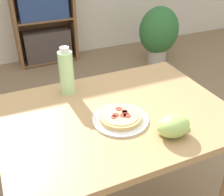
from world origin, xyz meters
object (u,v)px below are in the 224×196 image
object	(u,v)px
potted_plant_floor	(159,32)
drink_bottle	(66,72)
bookshelf	(42,0)
grape_bunch	(174,126)
pizza_on_plate	(120,118)

from	to	relation	value
potted_plant_floor	drink_bottle	bearing A→B (deg)	-135.08
bookshelf	potted_plant_floor	bearing A→B (deg)	-24.87
potted_plant_floor	grape_bunch	bearing A→B (deg)	-121.52
pizza_on_plate	bookshelf	bearing A→B (deg)	86.00
grape_bunch	potted_plant_floor	world-z (taller)	grape_bunch
bookshelf	potted_plant_floor	xyz separation A→B (m)	(1.28, -0.59, -0.38)
grape_bunch	drink_bottle	xyz separation A→B (m)	(-0.30, 0.52, 0.07)
grape_bunch	bookshelf	size ratio (longest dim) A/B	0.09
pizza_on_plate	drink_bottle	size ratio (longest dim) A/B	1.02
pizza_on_plate	potted_plant_floor	distance (m)	2.46
drink_bottle	potted_plant_floor	size ratio (longest dim) A/B	0.35
pizza_on_plate	grape_bunch	xyz separation A→B (m)	(0.16, -0.18, 0.03)
pizza_on_plate	drink_bottle	distance (m)	0.38
drink_bottle	pizza_on_plate	bearing A→B (deg)	-67.01
drink_bottle	bookshelf	size ratio (longest dim) A/B	0.15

